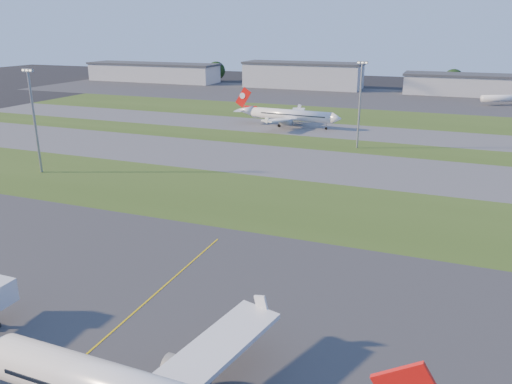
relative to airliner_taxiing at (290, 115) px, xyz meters
The scene contains 20 objects.
ground 134.41m from the airliner_taxiing, 83.82° to the right, with size 700.00×700.00×0.00m, color black.
apron_near 134.41m from the airliner_taxiing, 83.82° to the right, with size 300.00×70.00×0.01m, color #333335.
grass_strip_a 82.94m from the airliner_taxiing, 79.94° to the right, with size 300.00×34.00×0.01m, color #364E1A.
taxiway_a 50.84m from the airliner_taxiing, 73.41° to the right, with size 300.00×32.00×0.01m, color #515154.
grass_strip_b 27.97m from the airliner_taxiing, 58.45° to the right, with size 300.00×18.00×0.01m, color #364E1A.
taxiway_b 15.15m from the airliner_taxiing, ahead, with size 300.00×26.00×0.01m, color #515154.
grass_strip_c 34.87m from the airliner_taxiing, 65.30° to the left, with size 300.00×40.00×0.01m, color #364E1A.
apron_far 92.68m from the airliner_taxiing, 81.01° to the left, with size 400.00×80.00×0.01m, color #333335.
yellow_line 135.04m from the airliner_taxiing, 81.71° to the right, with size 0.25×60.00×0.02m, color gold.
airliner_taxiing is the anchor object (origin of this frame).
mini_jet_near 119.63m from the airliner_taxiing, 48.12° to the left, with size 26.22×14.75×9.48m.
light_mast_west 91.69m from the airliner_taxiing, 116.43° to the right, with size 3.20×0.70×25.80m.
light_mast_centre 40.41m from the airliner_taxiing, 40.94° to the right, with size 3.20×0.70×25.80m.
hangar_far_west 181.99m from the airliner_taxiing, 138.14° to the left, with size 91.80×23.00×12.20m.
hangar_west 125.27m from the airliner_taxiing, 104.11° to the left, with size 71.40×23.00×15.20m.
hangar_east 139.91m from the airliner_taxiing, 60.23° to the left, with size 81.60×23.00×11.20m.
tree_far_west 221.12m from the airliner_taxiing, 142.55° to the left, with size 11.00×11.00×12.00m.
tree_west 166.59m from the airliner_taxiing, 125.00° to the left, with size 12.10×12.10×13.20m.
tree_mid_west 132.57m from the airliner_taxiing, 92.39° to the left, with size 9.90×9.90×10.80m.
tree_mid_east 146.00m from the airliner_taxiing, 68.09° to the left, with size 11.55×11.55×12.60m.
Camera 1 is at (40.16, -42.02, 35.23)m, focal length 35.00 mm.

